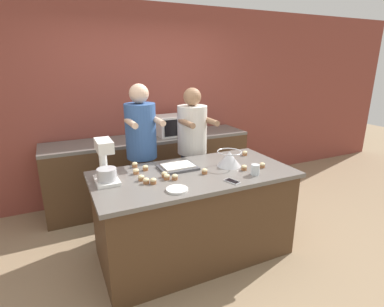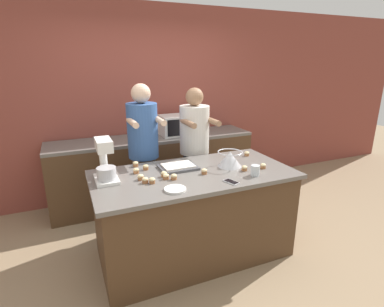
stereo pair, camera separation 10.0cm
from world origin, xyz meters
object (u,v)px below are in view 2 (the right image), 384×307
(small_plate, at_px, (175,189))
(cupcake_12, at_px, (204,171))
(cupcake_1, at_px, (247,154))
(cupcake_6, at_px, (141,177))
(cupcake_5, at_px, (263,166))
(person_left, at_px, (144,156))
(cupcake_8, at_px, (136,171))
(cupcake_10, at_px, (166,176))
(mixing_bowl, at_px, (230,159))
(cupcake_7, at_px, (136,164))
(cell_phone, at_px, (231,182))
(cupcake_11, at_px, (174,177))
(cupcake_4, at_px, (145,180))
(microwave_oven, at_px, (179,125))
(stand_mixer, at_px, (105,163))
(drinking_glass, at_px, (255,170))
(baking_tray, at_px, (178,167))
(cupcake_3, at_px, (152,180))
(cupcake_2, at_px, (146,167))
(cupcake_9, at_px, (164,174))
(cupcake_0, at_px, (244,168))
(person_right, at_px, (194,153))

(small_plate, distance_m, cupcake_12, 0.46)
(cupcake_1, distance_m, cupcake_6, 1.31)
(cupcake_5, bearing_deg, person_left, 138.47)
(cupcake_8, bearing_deg, cupcake_10, -49.64)
(mixing_bowl, bearing_deg, cupcake_7, 157.02)
(person_left, xyz_separation_m, cell_phone, (0.52, -1.08, 0.01))
(cupcake_11, bearing_deg, cupcake_7, 116.25)
(mixing_bowl, distance_m, cupcake_10, 0.72)
(cupcake_4, height_order, cupcake_11, same)
(microwave_oven, bearing_deg, cupcake_6, -123.07)
(stand_mixer, distance_m, drinking_glass, 1.38)
(cupcake_11, bearing_deg, baking_tray, 61.64)
(baking_tray, xyz_separation_m, cupcake_1, (0.87, 0.08, 0.01))
(cell_phone, relative_size, cupcake_6, 2.82)
(cupcake_3, bearing_deg, drinking_glass, -11.79)
(cupcake_7, xyz_separation_m, cupcake_8, (-0.04, -0.20, 0.00))
(cupcake_6, bearing_deg, cupcake_2, 65.29)
(cupcake_5, height_order, cupcake_9, same)
(cupcake_3, relative_size, cupcake_6, 1.00)
(cupcake_1, bearing_deg, small_plate, -152.08)
(cupcake_1, relative_size, cupcake_4, 1.00)
(small_plate, height_order, cupcake_10, cupcake_10)
(cupcake_9, bearing_deg, microwave_oven, 63.98)
(cupcake_9, distance_m, cupcake_11, 0.12)
(baking_tray, relative_size, drinking_glass, 3.69)
(small_plate, relative_size, cupcake_3, 3.31)
(cupcake_2, height_order, cupcake_8, same)
(cupcake_2, xyz_separation_m, cupcake_8, (-0.11, -0.06, 0.00))
(drinking_glass, xyz_separation_m, cupcake_12, (-0.43, 0.22, -0.02))
(cupcake_0, relative_size, cupcake_2, 1.00)
(drinking_glass, distance_m, cupcake_0, 0.15)
(small_plate, bearing_deg, cupcake_7, 103.26)
(drinking_glass, relative_size, cupcake_1, 1.78)
(cupcake_6, bearing_deg, cupcake_9, -2.51)
(stand_mixer, xyz_separation_m, cupcake_3, (0.36, -0.22, -0.15))
(mixing_bowl, bearing_deg, drinking_glass, -73.81)
(person_left, bearing_deg, cupcake_4, -103.64)
(person_right, distance_m, cupcake_10, 0.99)
(cupcake_1, height_order, cupcake_6, same)
(cell_phone, height_order, cupcake_4, cupcake_4)
(cupcake_0, height_order, cupcake_7, same)
(cupcake_6, bearing_deg, cupcake_7, 83.91)
(drinking_glass, distance_m, cupcake_5, 0.23)
(baking_tray, distance_m, cupcake_7, 0.45)
(baking_tray, distance_m, drinking_glass, 0.76)
(cupcake_1, distance_m, cupcake_2, 1.18)
(stand_mixer, relative_size, cupcake_4, 6.96)
(mixing_bowl, height_order, cell_phone, mixing_bowl)
(microwave_oven, height_order, cupcake_2, microwave_oven)
(cell_phone, relative_size, cupcake_7, 2.82)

